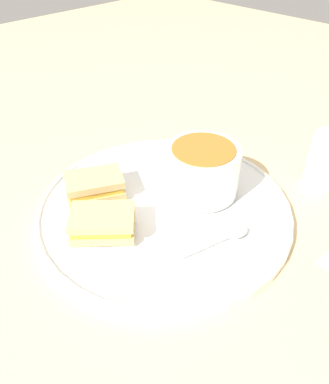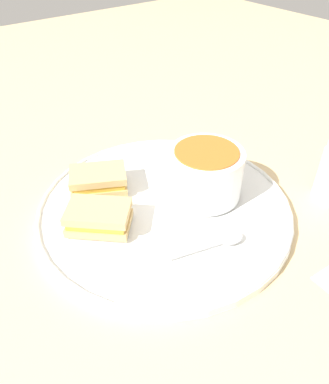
% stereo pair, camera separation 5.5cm
% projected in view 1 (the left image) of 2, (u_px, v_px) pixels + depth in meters
% --- Properties ---
extents(ground_plane, '(2.40, 2.40, 0.00)m').
position_uv_depth(ground_plane, '(165.00, 212.00, 0.57)').
color(ground_plane, '#D1B27F').
extents(plate, '(0.38, 0.38, 0.02)m').
position_uv_depth(plate, '(165.00, 207.00, 0.57)').
color(plate, white).
rests_on(plate, ground_plane).
extents(soup_bowl, '(0.11, 0.11, 0.08)m').
position_uv_depth(soup_bowl, '(202.00, 170.00, 0.56)').
color(soup_bowl, white).
rests_on(soup_bowl, plate).
extents(spoon, '(0.11, 0.04, 0.01)m').
position_uv_depth(spoon, '(231.00, 234.00, 0.51)').
color(spoon, silver).
rests_on(spoon, plate).
extents(sandwich_half_near, '(0.10, 0.09, 0.03)m').
position_uv_depth(sandwich_half_near, '(95.00, 185.00, 0.57)').
color(sandwich_half_near, tan).
rests_on(sandwich_half_near, plate).
extents(sandwich_half_far, '(0.10, 0.10, 0.03)m').
position_uv_depth(sandwich_half_far, '(103.00, 223.00, 0.50)').
color(sandwich_half_far, tan).
rests_on(sandwich_half_far, plate).
extents(salt_shaker, '(0.05, 0.05, 0.09)m').
position_uv_depth(salt_shaker, '(324.00, 160.00, 0.60)').
color(salt_shaker, silver).
rests_on(salt_shaker, ground_plane).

